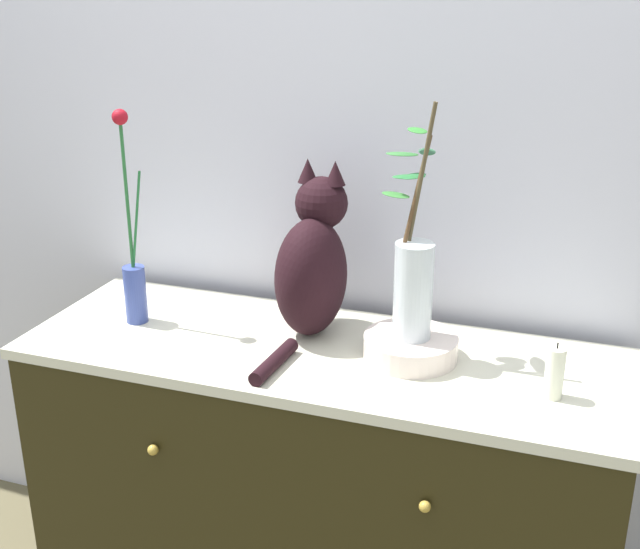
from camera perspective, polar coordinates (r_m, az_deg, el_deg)
The scene contains 7 objects.
wall_back at distance 1.95m, azimuth 3.07°, elevation 11.37°, with size 4.40×0.08×2.60m, color silver.
sideboard at distance 2.03m, azimuth -0.00°, elevation -15.79°, with size 1.37×0.50×0.82m.
cat_sitting at distance 1.84m, azimuth -0.54°, elevation 0.71°, with size 0.17×0.42×0.40m.
vase_slim_green at distance 1.95m, azimuth -13.19°, elevation 0.12°, with size 0.07×0.05×0.51m.
bowl_porcelain at distance 1.77m, azimuth 6.48°, elevation -5.17°, with size 0.21×0.21×0.05m, color silver.
vase_glass_clear at distance 1.72m, azimuth 6.66°, elevation -0.48°, with size 0.13×0.15×0.51m.
candle_pillar at distance 1.66m, azimuth 16.39°, elevation -6.75°, with size 0.04×0.04×0.12m.
Camera 1 is at (0.53, -1.54, 1.62)m, focal length 44.84 mm.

